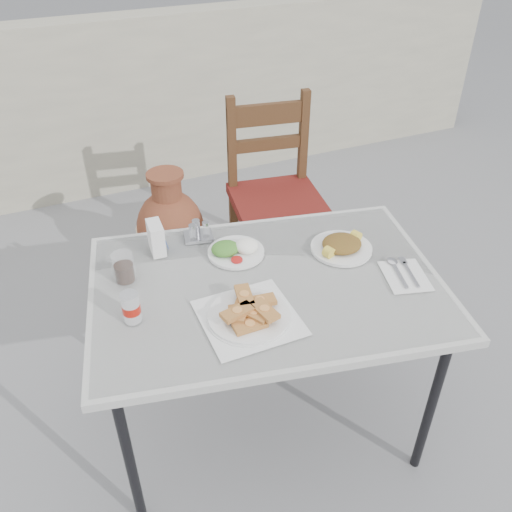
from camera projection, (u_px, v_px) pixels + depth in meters
name	position (u px, v px, depth m)	size (l,w,h in m)	color
ground	(262.00, 437.00, 2.33)	(80.00, 80.00, 0.00)	slate
cafe_table	(267.00, 294.00, 1.99)	(1.41, 1.09, 0.77)	black
pide_plate	(249.00, 311.00, 1.78)	(0.31, 0.31, 0.06)	silver
salad_rice_plate	(235.00, 249.00, 2.09)	(0.22, 0.22, 0.06)	silver
salad_chopped_plate	(342.00, 245.00, 2.11)	(0.24, 0.24, 0.05)	silver
soda_can	(131.00, 307.00, 1.76)	(0.06, 0.06, 0.11)	silver
cola_glass	(124.00, 269.00, 1.94)	(0.08, 0.08, 0.11)	white
napkin_holder	(156.00, 238.00, 2.08)	(0.07, 0.11, 0.12)	silver
condiment_caddy	(198.00, 232.00, 2.17)	(0.13, 0.11, 0.08)	#ADACB3
cutlery_napkin	(403.00, 273.00, 1.99)	(0.20, 0.23, 0.01)	silver
chair	(275.00, 195.00, 2.92)	(0.53, 0.53, 1.05)	#32180D
terracotta_urn	(171.00, 231.00, 3.06)	(0.39, 0.39, 0.68)	brown
back_wall	(121.00, 107.00, 3.83)	(6.00, 0.25, 1.20)	#AAA48E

